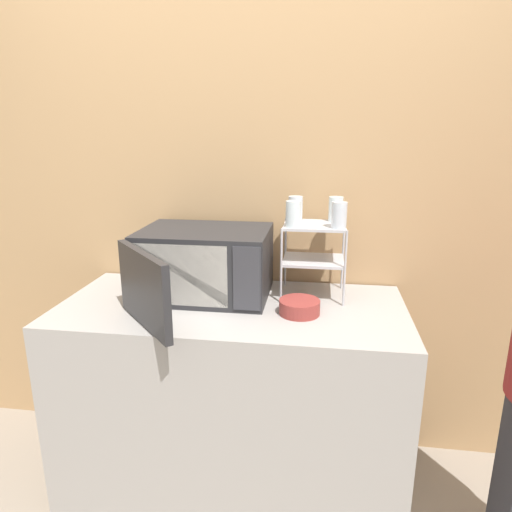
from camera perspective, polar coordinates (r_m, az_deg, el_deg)
wall_back at (r=2.24m, az=-1.30°, el=7.31°), size 8.00×0.06×2.60m
counter at (r=2.18m, az=-2.91°, el=-17.06°), size 1.48×0.70×0.89m
microwave at (r=2.04m, az=-6.66°, el=-0.96°), size 0.59×0.75×0.30m
dish_rack at (r=2.03m, az=7.26°, el=1.44°), size 0.28×0.23×0.33m
glass_front_left at (r=1.93m, az=4.67°, el=5.25°), size 0.06×0.06×0.11m
glass_back_right at (r=2.08m, az=9.94°, el=5.79°), size 0.06×0.06×0.11m
glass_front_right at (r=1.93m, az=10.36°, el=5.04°), size 0.06×0.06×0.11m
glass_back_left at (r=2.07m, az=4.95°, el=5.94°), size 0.06×0.06×0.11m
bowl at (r=1.88m, az=5.46°, el=-6.39°), size 0.17×0.17×0.06m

